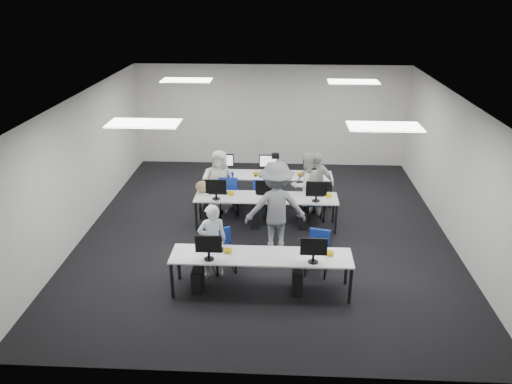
# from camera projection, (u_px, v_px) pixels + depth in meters

# --- Properties ---
(room) EXTENTS (9.00, 9.02, 3.00)m
(room) POSITION_uv_depth(u_px,v_px,m) (266.00, 168.00, 10.69)
(room) COLOR black
(room) RESTS_ON ground
(ceiling_panels) EXTENTS (5.20, 4.60, 0.02)m
(ceiling_panels) POSITION_uv_depth(u_px,v_px,m) (267.00, 99.00, 10.11)
(ceiling_panels) COLOR white
(ceiling_panels) RESTS_ON room
(desk_front) EXTENTS (3.20, 0.70, 0.73)m
(desk_front) POSITION_uv_depth(u_px,v_px,m) (261.00, 258.00, 8.80)
(desk_front) COLOR silver
(desk_front) RESTS_ON ground
(desk_mid) EXTENTS (3.20, 0.70, 0.73)m
(desk_mid) POSITION_uv_depth(u_px,v_px,m) (266.00, 199.00, 11.19)
(desk_mid) COLOR silver
(desk_mid) RESTS_ON ground
(desk_back) EXTENTS (3.20, 0.70, 0.73)m
(desk_back) POSITION_uv_depth(u_px,v_px,m) (268.00, 176.00, 12.48)
(desk_back) COLOR silver
(desk_back) RESTS_ON ground
(equipment_front) EXTENTS (2.51, 0.41, 1.19)m
(equipment_front) POSITION_uv_depth(u_px,v_px,m) (250.00, 274.00, 8.92)
(equipment_front) COLOR #0D5DAE
(equipment_front) RESTS_ON desk_front
(equipment_mid) EXTENTS (2.91, 0.41, 1.19)m
(equipment_mid) POSITION_uv_depth(u_px,v_px,m) (258.00, 212.00, 11.31)
(equipment_mid) COLOR white
(equipment_mid) RESTS_ON desk_mid
(equipment_back) EXTENTS (2.91, 0.41, 1.19)m
(equipment_back) POSITION_uv_depth(u_px,v_px,m) (275.00, 188.00, 12.61)
(equipment_back) COLOR white
(equipment_back) RESTS_ON desk_back
(chair_0) EXTENTS (0.53, 0.55, 0.82)m
(chair_0) POSITION_uv_depth(u_px,v_px,m) (224.00, 258.00, 9.62)
(chair_0) COLOR navy
(chair_0) RESTS_ON ground
(chair_1) EXTENTS (0.51, 0.53, 0.84)m
(chair_1) POSITION_uv_depth(u_px,v_px,m) (317.00, 260.00, 9.53)
(chair_1) COLOR navy
(chair_1) RESTS_ON ground
(chair_2) EXTENTS (0.61, 0.64, 0.96)m
(chair_2) POSITION_uv_depth(u_px,v_px,m) (227.00, 201.00, 11.98)
(chair_2) COLOR navy
(chair_2) RESTS_ON ground
(chair_3) EXTENTS (0.48, 0.51, 0.88)m
(chair_3) POSITION_uv_depth(u_px,v_px,m) (274.00, 205.00, 11.85)
(chair_3) COLOR navy
(chair_3) RESTS_ON ground
(chair_4) EXTENTS (0.48, 0.51, 0.85)m
(chair_4) POSITION_uv_depth(u_px,v_px,m) (314.00, 208.00, 11.70)
(chair_4) COLOR navy
(chair_4) RESTS_ON ground
(chair_5) EXTENTS (0.51, 0.54, 0.96)m
(chair_5) POSITION_uv_depth(u_px,v_px,m) (229.00, 200.00, 12.06)
(chair_5) COLOR navy
(chair_5) RESTS_ON ground
(chair_6) EXTENTS (0.47, 0.51, 0.90)m
(chair_6) POSITION_uv_depth(u_px,v_px,m) (261.00, 201.00, 12.06)
(chair_6) COLOR navy
(chair_6) RESTS_ON ground
(chair_7) EXTENTS (0.41, 0.45, 0.84)m
(chair_7) POSITION_uv_depth(u_px,v_px,m) (314.00, 201.00, 12.10)
(chair_7) COLOR navy
(chair_7) RESTS_ON ground
(handbag) EXTENTS (0.35, 0.24, 0.28)m
(handbag) POSITION_uv_depth(u_px,v_px,m) (203.00, 187.00, 11.36)
(handbag) COLOR olive
(handbag) RESTS_ON desk_mid
(student_0) EXTENTS (0.62, 0.49, 1.48)m
(student_0) POSITION_uv_depth(u_px,v_px,m) (212.00, 241.00, 9.24)
(student_0) COLOR #BBB8B0
(student_0) RESTS_ON ground
(student_1) EXTENTS (0.95, 0.87, 1.59)m
(student_1) POSITION_uv_depth(u_px,v_px,m) (306.00, 185.00, 11.65)
(student_1) COLOR #BBB8B0
(student_1) RESTS_ON ground
(student_2) EXTENTS (0.80, 0.58, 1.53)m
(student_2) POSITION_uv_depth(u_px,v_px,m) (220.00, 181.00, 11.96)
(student_2) COLOR #BBB8B0
(student_2) RESTS_ON ground
(student_3) EXTENTS (0.96, 0.66, 1.52)m
(student_3) POSITION_uv_depth(u_px,v_px,m) (316.00, 183.00, 11.87)
(student_3) COLOR #BBB8B0
(student_3) RESTS_ON ground
(photographer) EXTENTS (1.35, 0.91, 1.94)m
(photographer) POSITION_uv_depth(u_px,v_px,m) (276.00, 207.00, 10.07)
(photographer) COLOR gray
(photographer) RESTS_ON ground
(dslr_camera) EXTENTS (0.17, 0.20, 0.10)m
(dslr_camera) POSITION_uv_depth(u_px,v_px,m) (275.00, 156.00, 9.83)
(dslr_camera) COLOR black
(dslr_camera) RESTS_ON photographer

